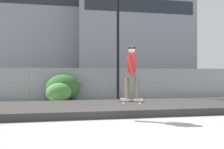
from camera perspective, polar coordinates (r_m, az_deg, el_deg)
ground_plane at (r=5.92m, az=5.99°, el=-14.25°), size 120.00×120.00×0.00m
gravel_berm at (r=8.67m, az=0.80°, el=-8.83°), size 17.02×3.18×0.26m
skateboard at (r=6.79m, az=5.34°, el=-7.29°), size 0.81×0.50×0.07m
skater at (r=6.74m, az=5.34°, el=1.12°), size 0.70×0.62×1.73m
chain_fence at (r=12.77m, az=-2.63°, el=-2.40°), size 16.92×0.06×1.85m
street_lamp at (r=12.42m, az=1.60°, el=12.99°), size 0.44×0.44×6.85m
parked_car_near at (r=15.22m, az=-21.02°, el=-2.37°), size 4.47×2.08×1.66m
parked_car_mid at (r=15.87m, az=4.84°, el=-2.28°), size 4.53×2.22×1.66m
parked_car_far at (r=18.82m, az=26.02°, el=-1.93°), size 4.44×2.03×1.66m
library_building at (r=49.66m, az=-19.54°, el=13.01°), size 25.73×13.40×25.35m
office_block at (r=45.12m, az=5.50°, el=12.41°), size 21.92×11.96×22.39m
shrub_left at (r=11.58m, az=-14.12°, el=-4.74°), size 1.32×1.08×1.02m
shrub_center at (r=12.29m, az=-13.01°, el=-3.42°), size 1.89×1.55×1.46m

